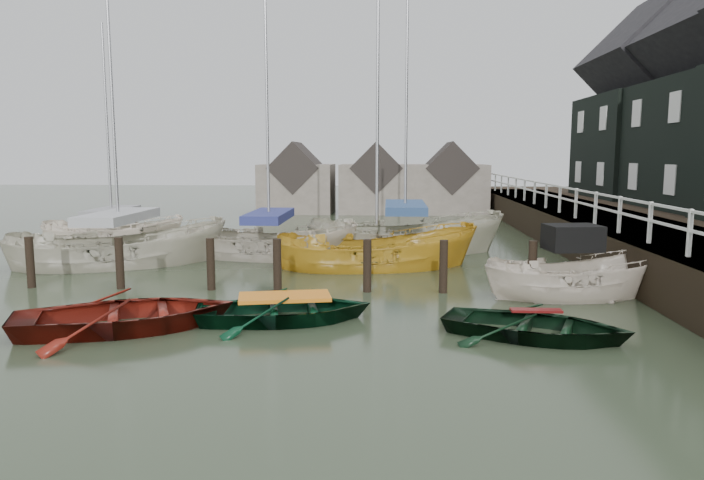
# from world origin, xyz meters

# --- Properties ---
(ground) EXTENTS (120.00, 120.00, 0.00)m
(ground) POSITION_xyz_m (0.00, 0.00, 0.00)
(ground) COLOR #283320
(ground) RESTS_ON ground
(pier) EXTENTS (3.04, 32.00, 2.70)m
(pier) POSITION_xyz_m (9.48, 10.00, 0.71)
(pier) COLOR black
(pier) RESTS_ON ground
(mooring_pilings) EXTENTS (13.72, 0.22, 1.80)m
(mooring_pilings) POSITION_xyz_m (-1.11, 3.00, 0.50)
(mooring_pilings) COLOR black
(mooring_pilings) RESTS_ON ground
(far_sheds) EXTENTS (14.00, 4.08, 4.39)m
(far_sheds) POSITION_xyz_m (0.83, 26.00, 1.86)
(far_sheds) COLOR #665B51
(far_sheds) RESTS_ON ground
(rowboat_red) EXTENTS (5.31, 4.62, 0.92)m
(rowboat_red) POSITION_xyz_m (-3.67, -0.88, 0.00)
(rowboat_red) COLOR #60150D
(rowboat_red) RESTS_ON ground
(rowboat_green) EXTENTS (4.28, 3.44, 0.79)m
(rowboat_green) POSITION_xyz_m (-0.50, -0.04, 0.00)
(rowboat_green) COLOR black
(rowboat_green) RESTS_ON ground
(rowboat_dkgreen) EXTENTS (4.32, 3.72, 0.75)m
(rowboat_dkgreen) POSITION_xyz_m (4.69, -1.00, 0.00)
(rowboat_dkgreen) COLOR black
(rowboat_dkgreen) RESTS_ON ground
(motorboat) EXTENTS (4.78, 2.34, 2.73)m
(motorboat) POSITION_xyz_m (6.42, 2.56, 0.09)
(motorboat) COLOR beige
(motorboat) RESTS_ON ground
(sailboat_a) EXTENTS (7.42, 5.21, 11.71)m
(sailboat_a) POSITION_xyz_m (-7.07, 6.60, 0.06)
(sailboat_a) COLOR #B9B39E
(sailboat_a) RESTS_ON ground
(sailboat_b) EXTENTS (6.69, 3.44, 11.75)m
(sailboat_b) POSITION_xyz_m (-2.44, 8.37, 0.06)
(sailboat_b) COLOR beige
(sailboat_b) RESTS_ON ground
(sailboat_c) EXTENTS (6.97, 3.67, 10.34)m
(sailboat_c) POSITION_xyz_m (1.38, 6.67, 0.01)
(sailboat_c) COLOR gold
(sailboat_c) RESTS_ON ground
(sailboat_d) EXTENTS (7.45, 3.15, 12.35)m
(sailboat_d) POSITION_xyz_m (2.37, 9.94, 0.06)
(sailboat_d) COLOR #B8B39D
(sailboat_d) RESTS_ON ground
(sailboat_e) EXTENTS (5.83, 2.31, 9.73)m
(sailboat_e) POSITION_xyz_m (-9.27, 10.98, 0.06)
(sailboat_e) COLOR silver
(sailboat_e) RESTS_ON ground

